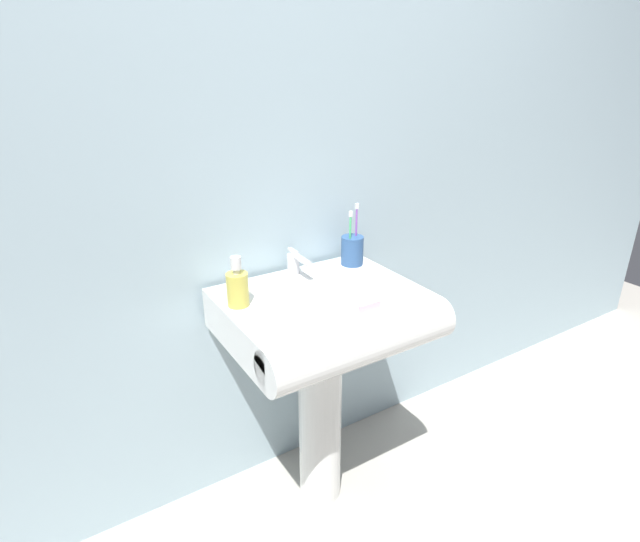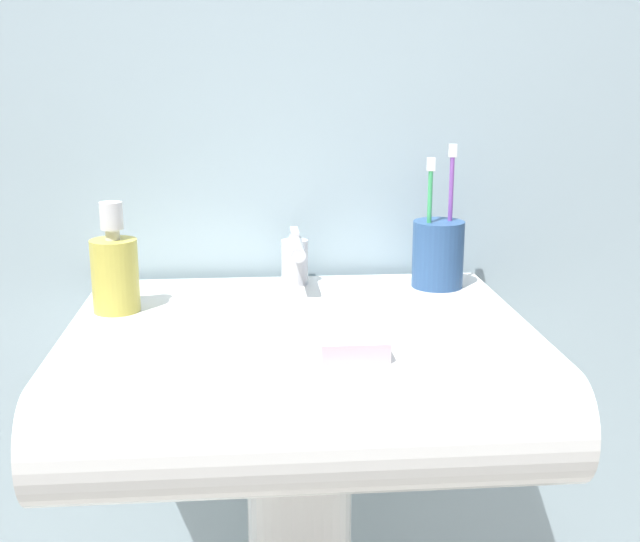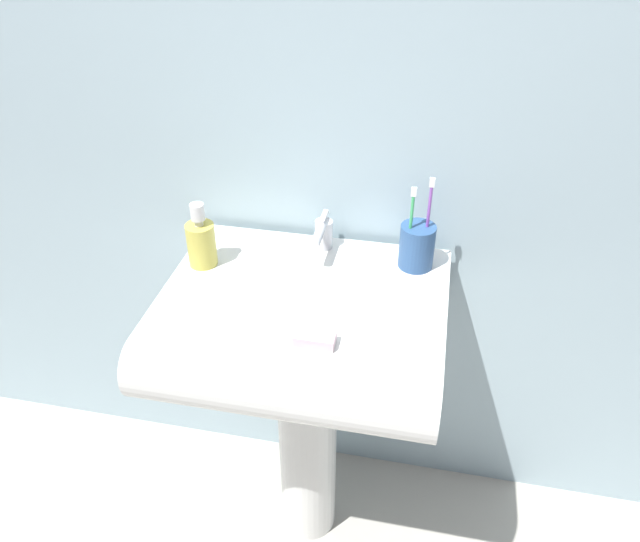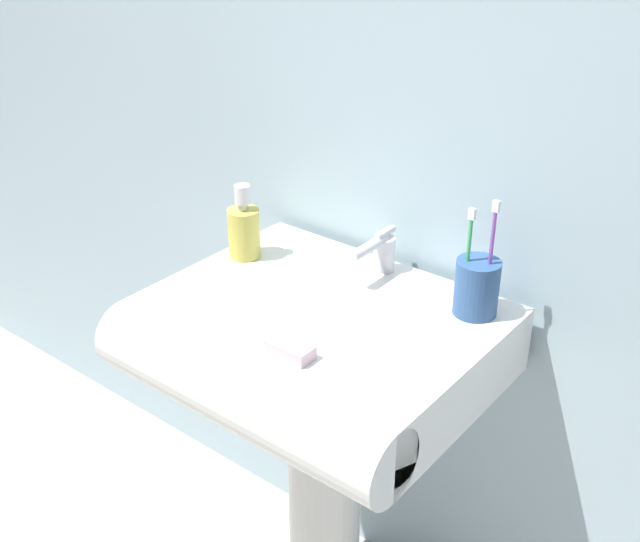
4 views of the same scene
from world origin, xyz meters
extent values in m
plane|color=#ADA89E|center=(0.00, 0.00, 0.00)|extent=(6.00, 6.00, 0.00)
cube|color=#9EB7C1|center=(0.00, 0.27, 1.20)|extent=(5.00, 0.05, 2.40)
cylinder|color=white|center=(0.00, 0.00, 0.35)|extent=(0.15, 0.15, 0.71)
cube|color=white|center=(0.00, 0.00, 0.77)|extent=(0.62, 0.46, 0.13)
cylinder|color=white|center=(0.00, -0.23, 0.77)|extent=(0.62, 0.13, 0.13)
cylinder|color=silver|center=(0.01, 0.18, 0.88)|extent=(0.04, 0.04, 0.07)
cylinder|color=silver|center=(0.01, 0.13, 0.91)|extent=(0.02, 0.11, 0.02)
cube|color=silver|center=(0.01, 0.18, 0.92)|extent=(0.01, 0.06, 0.01)
cylinder|color=#2D5184|center=(0.23, 0.15, 0.89)|extent=(0.08, 0.08, 0.10)
cylinder|color=#3FB266|center=(0.21, 0.14, 0.94)|extent=(0.01, 0.01, 0.17)
cube|color=white|center=(0.21, 0.14, 1.04)|extent=(0.01, 0.01, 0.02)
cylinder|color=purple|center=(0.25, 0.15, 0.95)|extent=(0.01, 0.01, 0.19)
cube|color=white|center=(0.25, 0.15, 1.05)|extent=(0.01, 0.01, 0.02)
cylinder|color=gold|center=(-0.26, 0.06, 0.89)|extent=(0.07, 0.07, 0.10)
cylinder|color=silver|center=(-0.26, 0.06, 0.95)|extent=(0.02, 0.02, 0.01)
cylinder|color=silver|center=(-0.26, 0.06, 0.98)|extent=(0.03, 0.03, 0.04)
cube|color=silver|center=(0.06, -0.17, 0.85)|extent=(0.08, 0.04, 0.02)
camera|label=1|loc=(-0.76, -1.22, 1.52)|focal=28.00mm
camera|label=2|loc=(-0.06, -1.06, 1.18)|focal=45.00mm
camera|label=3|loc=(0.25, -1.07, 1.66)|focal=35.00mm
camera|label=4|loc=(0.79, -1.01, 1.59)|focal=45.00mm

